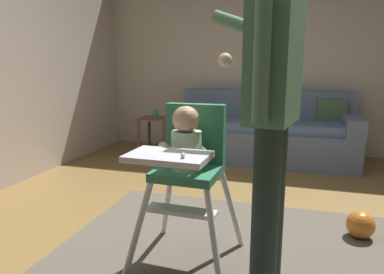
% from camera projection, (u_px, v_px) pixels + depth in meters
% --- Properties ---
extents(ground, '(6.12, 7.03, 0.10)m').
position_uv_depth(ground, '(227.00, 247.00, 2.36)').
color(ground, olive).
extents(wall_far, '(5.32, 0.06, 2.65)m').
position_uv_depth(wall_far, '(267.00, 54.00, 4.67)').
color(wall_far, beige).
rests_on(wall_far, ground).
extents(couch, '(2.21, 0.86, 0.86)m').
position_uv_depth(couch, '(264.00, 134.00, 4.36)').
color(couch, slate).
rests_on(couch, ground).
extents(high_chair, '(0.63, 0.74, 0.95)m').
position_uv_depth(high_chair, '(188.00, 155.00, 1.98)').
color(high_chair, white).
rests_on(high_chair, ground).
extents(adult_standing, '(0.51, 0.56, 1.68)m').
position_uv_depth(adult_standing, '(272.00, 109.00, 1.72)').
color(adult_standing, '#24332F').
rests_on(adult_standing, ground).
extents(toy_ball, '(0.19, 0.19, 0.19)m').
position_uv_depth(toy_ball, '(361.00, 225.00, 2.37)').
color(toy_ball, orange).
rests_on(toy_ball, ground).
extents(side_table, '(0.40, 0.40, 0.52)m').
position_uv_depth(side_table, '(156.00, 128.00, 4.45)').
color(side_table, brown).
rests_on(side_table, ground).
extents(sippy_cup, '(0.07, 0.07, 0.10)m').
position_uv_depth(sippy_cup, '(156.00, 114.00, 4.41)').
color(sippy_cup, green).
rests_on(sippy_cup, side_table).
extents(wall_clock, '(0.28, 0.04, 0.28)m').
position_uv_depth(wall_clock, '(264.00, 13.00, 4.54)').
color(wall_clock, white).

